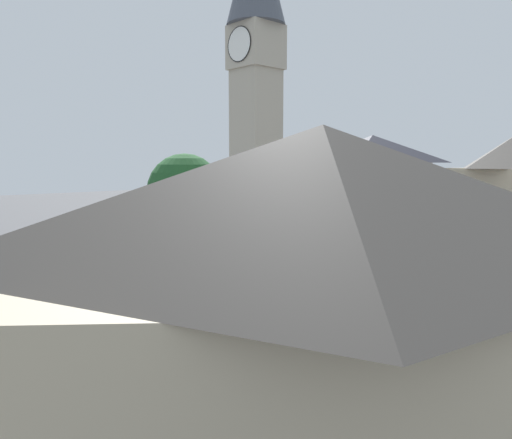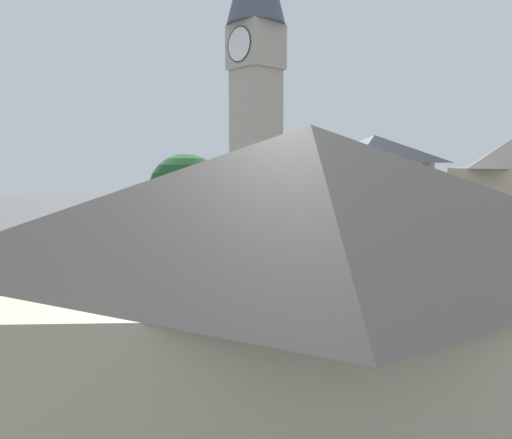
{
  "view_description": "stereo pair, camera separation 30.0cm",
  "coord_description": "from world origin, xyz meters",
  "px_view_note": "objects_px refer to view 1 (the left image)",
  "views": [
    {
      "loc": [
        22.97,
        -21.53,
        7.67
      ],
      "look_at": [
        0.0,
        0.0,
        3.95
      ],
      "focal_mm": 34.0,
      "sensor_mm": 36.0,
      "label": 1
    },
    {
      "loc": [
        23.17,
        -21.31,
        7.67
      ],
      "look_at": [
        0.0,
        0.0,
        3.95
      ],
      "focal_mm": 34.0,
      "sensor_mm": 36.0,
      "label": 2
    }
  ],
  "objects_px": {
    "clock_tower": "(256,65)",
    "car_black_far": "(300,242)",
    "pedestrian": "(260,279)",
    "building_shop_left": "(371,186)",
    "building_corner_back": "(319,349)",
    "car_silver_kerb": "(412,267)",
    "car_white_side": "(96,295)",
    "tree": "(185,191)",
    "car_blue_kerb": "(146,253)",
    "car_red_corner": "(364,248)",
    "road_sign": "(310,275)"
  },
  "relations": [
    {
      "from": "pedestrian",
      "to": "car_blue_kerb",
      "type": "bearing_deg",
      "value": 179.77
    },
    {
      "from": "car_white_side",
      "to": "car_black_far",
      "type": "xyz_separation_m",
      "value": [
        -4.05,
        20.65,
        0.0
      ]
    },
    {
      "from": "car_silver_kerb",
      "to": "pedestrian",
      "type": "distance_m",
      "value": 11.07
    },
    {
      "from": "clock_tower",
      "to": "car_black_far",
      "type": "xyz_separation_m",
      "value": [
        -4.88,
        9.89,
        -13.04
      ]
    },
    {
      "from": "car_black_far",
      "to": "building_shop_left",
      "type": "bearing_deg",
      "value": 89.6
    },
    {
      "from": "car_red_corner",
      "to": "tree",
      "type": "xyz_separation_m",
      "value": [
        -11.76,
        -9.21,
        4.49
      ]
    },
    {
      "from": "car_blue_kerb",
      "to": "building_shop_left",
      "type": "xyz_separation_m",
      "value": [
        4.49,
        23.24,
        4.53
      ]
    },
    {
      "from": "clock_tower",
      "to": "building_corner_back",
      "type": "distance_m",
      "value": 24.83
    },
    {
      "from": "building_shop_left",
      "to": "tree",
      "type": "bearing_deg",
      "value": -108.38
    },
    {
      "from": "road_sign",
      "to": "car_silver_kerb",
      "type": "bearing_deg",
      "value": 89.89
    },
    {
      "from": "clock_tower",
      "to": "car_white_side",
      "type": "xyz_separation_m",
      "value": [
        -0.83,
        -10.75,
        -13.04
      ]
    },
    {
      "from": "tree",
      "to": "building_shop_left",
      "type": "bearing_deg",
      "value": 71.62
    },
    {
      "from": "car_black_far",
      "to": "building_shop_left",
      "type": "relative_size",
      "value": 0.35
    },
    {
      "from": "clock_tower",
      "to": "car_black_far",
      "type": "distance_m",
      "value": 17.08
    },
    {
      "from": "car_red_corner",
      "to": "building_shop_left",
      "type": "height_order",
      "value": "building_shop_left"
    },
    {
      "from": "car_red_corner",
      "to": "road_sign",
      "type": "relative_size",
      "value": 1.5
    },
    {
      "from": "car_red_corner",
      "to": "car_black_far",
      "type": "xyz_separation_m",
      "value": [
        -5.7,
        -1.35,
        0.0
      ]
    },
    {
      "from": "tree",
      "to": "building_corner_back",
      "type": "relative_size",
      "value": 0.7
    },
    {
      "from": "building_shop_left",
      "to": "road_sign",
      "type": "distance_m",
      "value": 26.24
    },
    {
      "from": "pedestrian",
      "to": "building_shop_left",
      "type": "height_order",
      "value": "building_shop_left"
    },
    {
      "from": "car_silver_kerb",
      "to": "car_white_side",
      "type": "bearing_deg",
      "value": -113.09
    },
    {
      "from": "car_black_far",
      "to": "car_white_side",
      "type": "bearing_deg",
      "value": -78.91
    },
    {
      "from": "building_corner_back",
      "to": "road_sign",
      "type": "relative_size",
      "value": 4.29
    },
    {
      "from": "road_sign",
      "to": "building_shop_left",
      "type": "bearing_deg",
      "value": 116.95
    },
    {
      "from": "car_white_side",
      "to": "car_black_far",
      "type": "bearing_deg",
      "value": 101.09
    },
    {
      "from": "car_silver_kerb",
      "to": "building_shop_left",
      "type": "height_order",
      "value": "building_shop_left"
    },
    {
      "from": "building_shop_left",
      "to": "road_sign",
      "type": "height_order",
      "value": "building_shop_left"
    },
    {
      "from": "car_blue_kerb",
      "to": "road_sign",
      "type": "distance_m",
      "value": 16.32
    },
    {
      "from": "car_red_corner",
      "to": "car_black_far",
      "type": "bearing_deg",
      "value": -166.64
    },
    {
      "from": "road_sign",
      "to": "car_blue_kerb",
      "type": "bearing_deg",
      "value": -179.84
    },
    {
      "from": "car_black_far",
      "to": "tree",
      "type": "height_order",
      "value": "tree"
    },
    {
      "from": "car_blue_kerb",
      "to": "tree",
      "type": "distance_m",
      "value": 6.77
    },
    {
      "from": "car_blue_kerb",
      "to": "building_corner_back",
      "type": "bearing_deg",
      "value": -24.19
    },
    {
      "from": "clock_tower",
      "to": "car_white_side",
      "type": "relative_size",
      "value": 5.38
    },
    {
      "from": "car_red_corner",
      "to": "car_black_far",
      "type": "relative_size",
      "value": 1.0
    },
    {
      "from": "car_red_corner",
      "to": "clock_tower",
      "type": "bearing_deg",
      "value": -94.18
    },
    {
      "from": "car_white_side",
      "to": "tree",
      "type": "xyz_separation_m",
      "value": [
        -10.1,
        12.79,
        4.49
      ]
    },
    {
      "from": "car_silver_kerb",
      "to": "pedestrian",
      "type": "height_order",
      "value": "pedestrian"
    },
    {
      "from": "car_black_far",
      "to": "car_silver_kerb",
      "type": "bearing_deg",
      "value": -10.8
    },
    {
      "from": "pedestrian",
      "to": "building_corner_back",
      "type": "xyz_separation_m",
      "value": [
        14.18,
        -11.99,
        3.24
      ]
    },
    {
      "from": "car_red_corner",
      "to": "car_white_side",
      "type": "xyz_separation_m",
      "value": [
        -1.65,
        -22.0,
        0.0
      ]
    },
    {
      "from": "car_white_side",
      "to": "building_shop_left",
      "type": "distance_m",
      "value": 31.81
    },
    {
      "from": "car_red_corner",
      "to": "car_silver_kerb",
      "type": "bearing_deg",
      "value": -30.36
    },
    {
      "from": "car_blue_kerb",
      "to": "building_corner_back",
      "type": "distance_m",
      "value": 29.58
    },
    {
      "from": "pedestrian",
      "to": "building_shop_left",
      "type": "bearing_deg",
      "value": 109.25
    },
    {
      "from": "car_white_side",
      "to": "car_red_corner",
      "type": "bearing_deg",
      "value": 85.7
    },
    {
      "from": "clock_tower",
      "to": "car_black_far",
      "type": "bearing_deg",
      "value": 116.27
    },
    {
      "from": "car_blue_kerb",
      "to": "car_white_side",
      "type": "relative_size",
      "value": 1.02
    },
    {
      "from": "clock_tower",
      "to": "pedestrian",
      "type": "relative_size",
      "value": 13.9
    },
    {
      "from": "building_shop_left",
      "to": "building_corner_back",
      "type": "bearing_deg",
      "value": -57.69
    }
  ]
}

